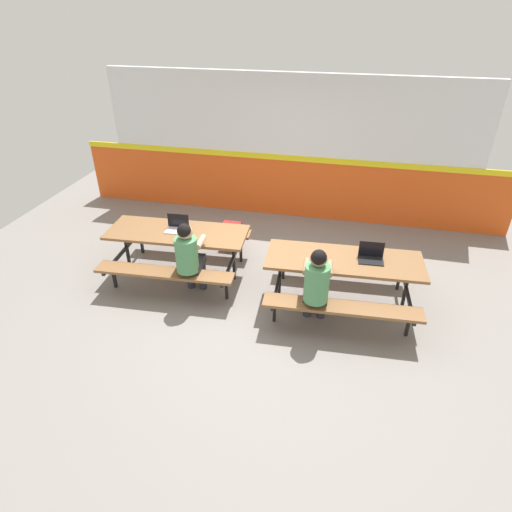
{
  "coord_description": "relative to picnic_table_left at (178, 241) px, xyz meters",
  "views": [
    {
      "loc": [
        1.15,
        -4.91,
        3.66
      ],
      "look_at": [
        0.0,
        0.11,
        0.55
      ],
      "focal_mm": 30.14,
      "sensor_mm": 36.0,
      "label": 1
    }
  ],
  "objects": [
    {
      "name": "picnic_table_right",
      "position": [
        2.42,
        -0.24,
        0.0
      ],
      "size": [
        2.07,
        1.66,
        0.74
      ],
      "color": "brown",
      "rests_on": "ground"
    },
    {
      "name": "student_nearer",
      "position": [
        0.38,
        -0.54,
        0.13
      ],
      "size": [
        0.38,
        0.53,
        1.21
      ],
      "color": "#2D2D38",
      "rests_on": "ground"
    },
    {
      "name": "laptop_silver",
      "position": [
        -0.01,
        0.04,
        0.21
      ],
      "size": [
        0.33,
        0.24,
        0.22
      ],
      "color": "silver",
      "rests_on": "picnic_table_left"
    },
    {
      "name": "backpack_dark",
      "position": [
        0.54,
        1.0,
        -0.36
      ],
      "size": [
        0.3,
        0.22,
        0.44
      ],
      "color": "maroon",
      "rests_on": "ground"
    },
    {
      "name": "student_further",
      "position": [
        2.12,
        -0.81,
        0.13
      ],
      "size": [
        0.38,
        0.53,
        1.21
      ],
      "color": "#2D2D38",
      "rests_on": "ground"
    },
    {
      "name": "laptop_dark",
      "position": [
        2.75,
        -0.18,
        0.21
      ],
      "size": [
        0.33,
        0.24,
        0.22
      ],
      "color": "black",
      "rests_on": "picnic_table_right"
    },
    {
      "name": "ground_plane",
      "position": [
        1.21,
        -0.23,
        -0.59
      ],
      "size": [
        10.0,
        10.0,
        0.02
      ],
      "primitive_type": "cube",
      "color": "gray"
    },
    {
      "name": "accent_backdrop",
      "position": [
        1.21,
        2.49,
        0.67
      ],
      "size": [
        8.0,
        0.14,
        2.6
      ],
      "color": "#E55119",
      "rests_on": "ground"
    },
    {
      "name": "picnic_table_left",
      "position": [
        0.0,
        0.0,
        0.0
      ],
      "size": [
        2.07,
        1.66,
        0.74
      ],
      "color": "brown",
      "rests_on": "ground"
    }
  ]
}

